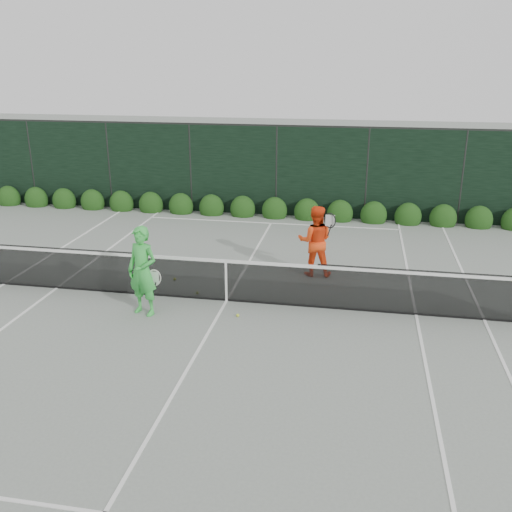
# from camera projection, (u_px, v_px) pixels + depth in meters

# --- Properties ---
(ground) EXTENTS (80.00, 80.00, 0.00)m
(ground) POSITION_uv_depth(u_px,v_px,m) (227.00, 301.00, 12.74)
(ground) COLOR gray
(ground) RESTS_ON ground
(tennis_net) EXTENTS (12.90, 0.10, 1.07)m
(tennis_net) POSITION_uv_depth(u_px,v_px,m) (225.00, 279.00, 12.57)
(tennis_net) COLOR black
(tennis_net) RESTS_ON ground
(player_woman) EXTENTS (0.80, 0.64, 1.91)m
(player_woman) POSITION_uv_depth(u_px,v_px,m) (143.00, 271.00, 11.82)
(player_woman) COLOR green
(player_woman) RESTS_ON ground
(player_man) EXTENTS (0.95, 0.73, 1.77)m
(player_man) POSITION_uv_depth(u_px,v_px,m) (315.00, 241.00, 13.99)
(player_man) COLOR #FF4515
(player_man) RESTS_ON ground
(court_lines) EXTENTS (11.03, 23.83, 0.01)m
(court_lines) POSITION_uv_depth(u_px,v_px,m) (227.00, 301.00, 12.74)
(court_lines) COLOR white
(court_lines) RESTS_ON ground
(windscreen_fence) EXTENTS (32.00, 21.07, 3.06)m
(windscreen_fence) POSITION_uv_depth(u_px,v_px,m) (189.00, 283.00, 9.72)
(windscreen_fence) COLOR black
(windscreen_fence) RESTS_ON ground
(hedge_row) EXTENTS (31.66, 0.65, 0.94)m
(hedge_row) POSITION_uv_depth(u_px,v_px,m) (274.00, 211.00, 19.30)
(hedge_row) COLOR #16320D
(hedge_row) RESTS_ON ground
(tennis_balls) EXTENTS (2.02, 1.82, 0.07)m
(tennis_balls) POSITION_uv_depth(u_px,v_px,m) (202.00, 295.00, 12.98)
(tennis_balls) COLOR #C3D72F
(tennis_balls) RESTS_ON ground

